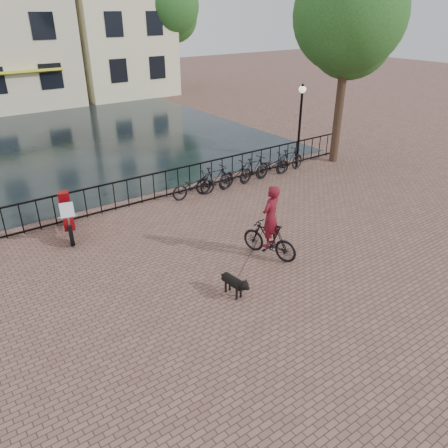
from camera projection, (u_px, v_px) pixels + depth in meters
ground at (302, 321)px, 9.75m from camera, size 100.00×100.00×0.00m
canal_water at (61, 144)px, 22.31m from camera, size 20.00×20.00×0.00m
railing at (141, 190)px, 15.33m from camera, size 20.00×0.05×1.02m
canal_house_right at (107, 1)px, 33.00m from camera, size 7.00×9.00×13.30m
tree_near_right at (350, 15)px, 17.18m from camera, size 4.48×4.48×8.24m
tree_far_right at (167, 5)px, 32.78m from camera, size 4.76×4.76×8.76m
lamp_post at (301, 112)px, 17.96m from camera, size 0.30×0.30×3.45m
cyclist at (270, 226)px, 11.87m from camera, size 1.00×1.86×2.45m
dog at (233, 284)px, 10.50m from camera, size 0.37×0.91×0.60m
motorcycle at (67, 213)px, 13.15m from camera, size 0.91×2.04×1.41m
parked_bike_0 at (194, 186)px, 15.86m from camera, size 1.75×0.71×0.90m
parked_bike_1 at (215, 179)px, 16.34m from camera, size 1.68×0.54×1.00m
parked_bike_2 at (235, 175)px, 16.85m from camera, size 1.78×0.81×0.90m
parked_bike_3 at (254, 169)px, 17.33m from camera, size 1.71×0.71×1.00m
parked_bike_4 at (272, 166)px, 17.85m from camera, size 1.73×0.65×0.90m
parked_bike_5 at (289, 160)px, 18.32m from camera, size 1.70×0.65×1.00m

